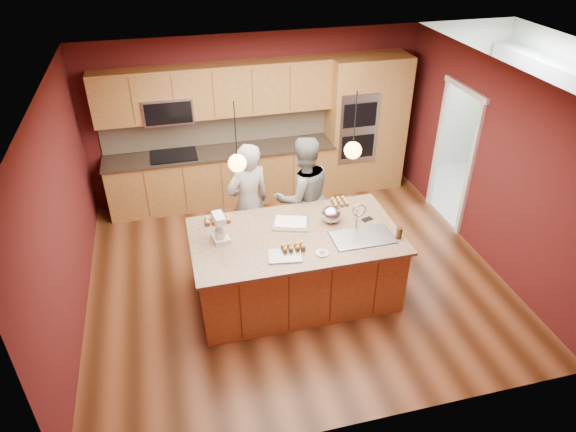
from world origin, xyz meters
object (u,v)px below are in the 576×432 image
object	(u,v)px
mixing_bowl	(331,214)
island	(297,264)
person_left	(248,204)
person_right	(303,197)
stand_mixer	(220,229)

from	to	relation	value
mixing_bowl	island	bearing A→B (deg)	-159.64
island	person_left	distance (m)	1.14
person_right	stand_mixer	world-z (taller)	person_right
person_left	mixing_bowl	size ratio (longest dim) A/B	6.87
person_left	person_right	size ratio (longest dim) A/B	1.00
person_right	stand_mixer	bearing A→B (deg)	25.56
stand_mixer	mixing_bowl	bearing A→B (deg)	-4.97
person_right	stand_mixer	xyz separation A→B (m)	(-1.27, -0.84, 0.21)
person_right	mixing_bowl	world-z (taller)	person_right
person_left	mixing_bowl	distance (m)	1.23
mixing_bowl	person_left	bearing A→B (deg)	139.58
island	person_left	world-z (taller)	person_left
island	mixing_bowl	distance (m)	0.77
person_left	mixing_bowl	bearing A→B (deg)	121.25
stand_mixer	person_left	bearing A→B (deg)	52.43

